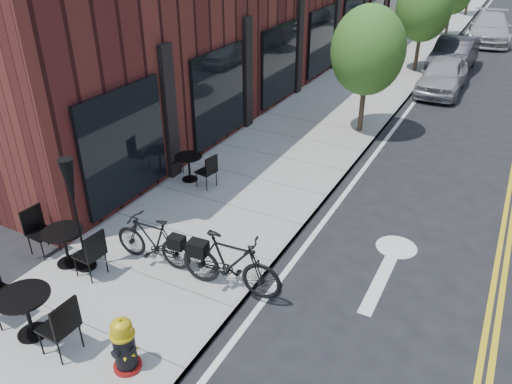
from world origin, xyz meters
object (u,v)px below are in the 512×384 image
Objects in this scene: bicycle_right at (230,263)px; bicycle_left at (153,240)px; fire_hydrant at (124,345)px; bistro_set_a at (65,242)px; parked_car_a at (443,75)px; parked_car_b at (454,55)px; bistro_set_b at (26,309)px; patio_umbrella at (72,192)px; bistro_set_c at (189,164)px; parked_car_c at (490,28)px.

bicycle_left is at bearing 84.89° from bicycle_right.
bistro_set_a is at bearing 156.09° from fire_hydrant.
bistro_set_a is at bearing -63.08° from bicycle_left.
parked_car_b is (-0.12, 3.35, 0.05)m from parked_car_a.
parked_car_b is at bearing 82.65° from bistro_set_b.
patio_umbrella is at bearing 100.15° from bicycle_right.
bistro_set_c is at bearing 39.48° from bicycle_right.
patio_umbrella is 0.59× the size of parked_car_a.
patio_umbrella is at bearing 13.63° from bistro_set_a.
patio_umbrella is at bearing -105.10° from parked_car_a.
bistro_set_b is (-2.29, -2.45, -0.06)m from bicycle_right.
bistro_set_b is at bearing -97.15° from parked_car_b.
fire_hydrant is 16.59m from parked_car_a.
parked_car_b reaches higher than bicycle_left.
bistro_set_b reaches higher than bistro_set_a.
patio_umbrella reaches higher than bistro_set_c.
patio_umbrella is at bearing 150.99° from fire_hydrant.
bicycle_left is 0.73× the size of patio_umbrella.
bicycle_right is at bearing -99.88° from parked_car_c.
parked_car_c is (5.11, 25.44, 0.13)m from bistro_set_a.
bicycle_right is 0.85× the size of patio_umbrella.
bistro_set_b is at bearing -57.09° from bistro_set_a.
bicycle_left is 14.52m from parked_car_a.
parked_car_a reaches higher than bistro_set_a.
bicycle_right is at bearing -35.38° from bistro_set_c.
parked_car_b is (1.11, 17.59, 0.02)m from bicycle_right.
patio_umbrella is 25.83m from parked_car_c.
bicycle_left is 17.79m from parked_car_b.
parked_car_a is at bearing -99.21° from parked_car_c.
parked_car_c reaches higher than bicycle_left.
parked_car_a is (4.34, 10.99, 0.11)m from bistro_set_c.
patio_umbrella is 0.45× the size of parked_car_c.
parked_car_c is at bearing 169.28° from bicycle_left.
parked_car_c is (4.20, 27.09, 0.10)m from bistro_set_b.
bistro_set_a is (-1.46, -0.82, -0.02)m from bicycle_left.
bistro_set_c is 0.32× the size of parked_car_c.
parked_car_a reaches higher than bicycle_left.
fire_hydrant is at bearing -24.36° from bistro_set_a.
bistro_set_c is (0.08, 4.04, -0.05)m from bistro_set_a.
patio_umbrella reaches higher than parked_car_b.
parked_car_b is (1.58, 19.86, 0.14)m from fire_hydrant.
fire_hydrant is 3.10m from bistro_set_a.
fire_hydrant is 0.22× the size of parked_car_b.
parked_car_a is at bearing 74.92° from patio_umbrella.
parked_car_b is (3.40, 20.04, 0.08)m from bistro_set_b.
bistro_set_b is at bearing -101.92° from parked_car_a.
bicycle_left is at bearing -103.89° from parked_car_c.
parked_car_a is at bearing 80.38° from bistro_set_b.
bistro_set_b is 0.84× the size of patio_umbrella.
parked_car_a is at bearing 77.61° from bistro_set_a.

